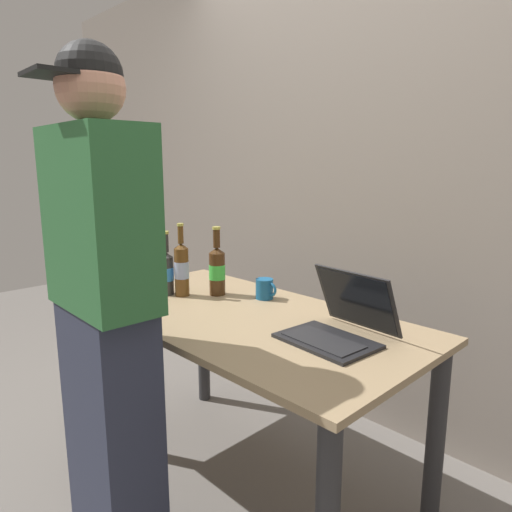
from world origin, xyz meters
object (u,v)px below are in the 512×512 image
(laptop, at_px, (339,323))
(beer_bottle_dark, at_px, (182,268))
(beer_bottle_brown, at_px, (166,271))
(coffee_mug, at_px, (265,289))
(person_figure, at_px, (106,320))
(beer_bottle_green, at_px, (217,269))

(laptop, distance_m, beer_bottle_dark, 0.82)
(beer_bottle_brown, relative_size, coffee_mug, 2.65)
(laptop, relative_size, coffee_mug, 3.09)
(beer_bottle_dark, relative_size, person_figure, 0.20)
(beer_bottle_green, height_order, beer_bottle_dark, beer_bottle_dark)
(beer_bottle_brown, distance_m, person_figure, 0.68)
(beer_bottle_green, xyz_separation_m, coffee_mug, (0.20, 0.11, -0.07))
(coffee_mug, bearing_deg, beer_bottle_green, -151.63)
(person_figure, height_order, coffee_mug, person_figure)
(laptop, xyz_separation_m, beer_bottle_dark, (-0.82, -0.08, 0.07))
(beer_bottle_green, distance_m, person_figure, 0.73)
(laptop, relative_size, beer_bottle_green, 1.09)
(laptop, height_order, beer_bottle_green, beer_bottle_green)
(beer_bottle_green, relative_size, coffee_mug, 2.84)
(laptop, xyz_separation_m, beer_bottle_green, (-0.72, 0.05, 0.06))
(person_figure, distance_m, coffee_mug, 0.80)
(beer_bottle_green, xyz_separation_m, person_figure, (0.27, -0.68, -0.01))
(beer_bottle_dark, distance_m, person_figure, 0.67)
(beer_bottle_green, bearing_deg, beer_bottle_dark, -128.36)
(beer_bottle_green, height_order, beer_bottle_brown, beer_bottle_green)
(beer_bottle_green, relative_size, beer_bottle_dark, 0.95)
(beer_bottle_dark, bearing_deg, beer_bottle_brown, -150.39)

